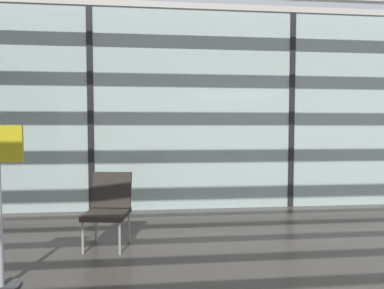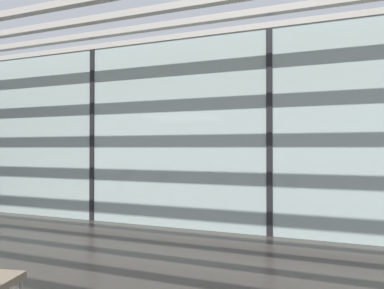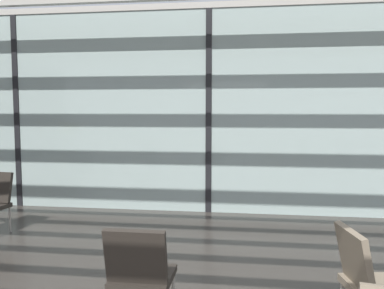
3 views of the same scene
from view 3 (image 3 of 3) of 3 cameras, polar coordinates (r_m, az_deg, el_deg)
The scene contains 6 objects.
glass_curtain_wall at distance 6.82m, azimuth 2.43°, elevation 4.63°, with size 14.00×0.08×3.45m, color #A3B7B2.
window_mullion_0 at distance 7.96m, azimuth -23.62°, elevation 4.27°, with size 0.10×0.12×3.45m, color black.
window_mullion_1 at distance 6.82m, azimuth 2.43°, elevation 4.63°, with size 0.10×0.12×3.45m, color black.
parked_airplane at distance 11.37m, azimuth 1.72°, elevation 7.05°, with size 11.35×4.36×4.36m.
lounge_chair_0 at distance 3.34m, azimuth -7.42°, elevation -17.37°, with size 0.48×0.53×0.87m.
lounge_chair_1 at distance 3.47m, azimuth 24.11°, elevation -16.93°, with size 0.60×0.57×0.87m.
Camera 3 is at (0.65, -1.59, 1.76)m, focal length 37.31 mm.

